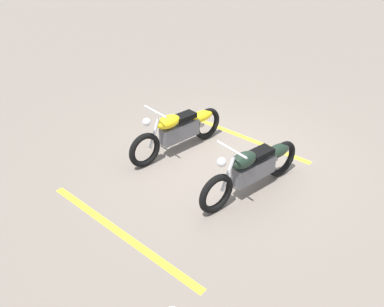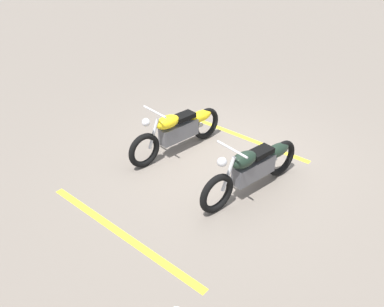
# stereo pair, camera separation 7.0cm
# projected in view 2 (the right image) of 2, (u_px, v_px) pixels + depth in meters

# --- Properties ---
(ground_plane) EXTENTS (60.00, 60.00, 0.00)m
(ground_plane) POSITION_uv_depth(u_px,v_px,m) (225.00, 157.00, 7.43)
(ground_plane) COLOR slate
(motorcycle_bright_foreground) EXTENTS (2.20, 0.73, 1.04)m
(motorcycle_bright_foreground) POSITION_uv_depth(u_px,v_px,m) (179.00, 129.00, 7.41)
(motorcycle_bright_foreground) COLOR black
(motorcycle_bright_foreground) RESTS_ON ground
(motorcycle_dark_foreground) EXTENTS (2.18, 0.78, 1.04)m
(motorcycle_dark_foreground) POSITION_uv_depth(u_px,v_px,m) (254.00, 167.00, 6.32)
(motorcycle_dark_foreground) COLOR black
(motorcycle_dark_foreground) RESTS_ON ground
(parking_stripe_near) EXTENTS (0.43, 3.20, 0.01)m
(parking_stripe_near) POSITION_uv_depth(u_px,v_px,m) (239.00, 136.00, 8.14)
(parking_stripe_near) COLOR yellow
(parking_stripe_near) RESTS_ON ground
(parking_stripe_mid) EXTENTS (0.43, 3.20, 0.01)m
(parking_stripe_mid) POSITION_uv_depth(u_px,v_px,m) (121.00, 233.00, 5.65)
(parking_stripe_mid) COLOR yellow
(parking_stripe_mid) RESTS_ON ground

